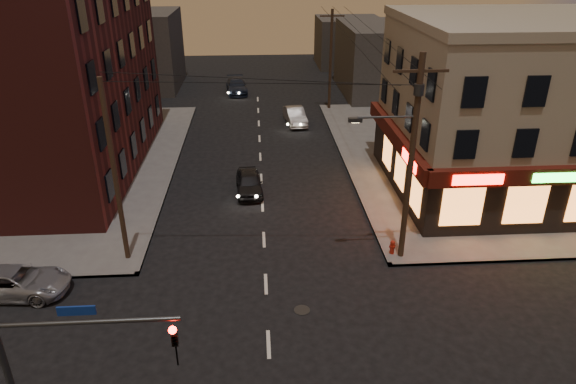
{
  "coord_description": "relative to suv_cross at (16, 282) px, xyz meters",
  "views": [
    {
      "loc": [
        -0.25,
        -15.59,
        14.09
      ],
      "look_at": [
        1.23,
        7.12,
        3.2
      ],
      "focal_mm": 32.0,
      "sensor_mm": 36.0,
      "label": 1
    }
  ],
  "objects": [
    {
      "name": "traffic_signal",
      "position": [
        5.53,
        -9.6,
        3.52
      ],
      "size": [
        4.49,
        0.32,
        6.47
      ],
      "color": "#333538",
      "rests_on": "ground"
    },
    {
      "name": "suv_cross",
      "position": [
        0.0,
        0.0,
        0.0
      ],
      "size": [
        4.77,
        2.49,
        1.28
      ],
      "primitive_type": "imported",
      "rotation": [
        0.0,
        0.0,
        1.49
      ],
      "color": "gray",
      "rests_on": "ground"
    },
    {
      "name": "bg_building_nw",
      "position": [
        -1.9,
        38.0,
        3.36
      ],
      "size": [
        9.0,
        10.0,
        8.0
      ],
      "primitive_type": "cube",
      "color": "#3F3D3A",
      "rests_on": "ground"
    },
    {
      "name": "utility_pole_far",
      "position": [
        17.9,
        28.0,
        4.01
      ],
      "size": [
        0.26,
        0.26,
        9.0
      ],
      "primitive_type": "cylinder",
      "color": "#382619",
      "rests_on": "sidewalk_ne"
    },
    {
      "name": "utility_pole_west",
      "position": [
        4.3,
        2.5,
        4.01
      ],
      "size": [
        0.24,
        0.24,
        9.0
      ],
      "primitive_type": "cylinder",
      "color": "#382619",
      "rests_on": "sidewalk_nw"
    },
    {
      "name": "sedan_mid",
      "position": [
        14.3,
        23.7,
        0.07
      ],
      "size": [
        1.99,
        4.47,
        1.43
      ],
      "primitive_type": "imported",
      "rotation": [
        0.0,
        0.0,
        0.11
      ],
      "color": "gray",
      "rests_on": "ground"
    },
    {
      "name": "brick_apartment",
      "position": [
        -3.4,
        15.0,
        6.01
      ],
      "size": [
        12.0,
        20.0,
        13.0
      ],
      "primitive_type": "cube",
      "color": "#4E1B19",
      "rests_on": "sidewalk_nw"
    },
    {
      "name": "ground",
      "position": [
        11.1,
        -4.0,
        -0.64
      ],
      "size": [
        120.0,
        120.0,
        0.0
      ],
      "primitive_type": "plane",
      "color": "black",
      "rests_on": "ground"
    },
    {
      "name": "bg_building_ne_b",
      "position": [
        23.1,
        48.0,
        2.36
      ],
      "size": [
        8.0,
        8.0,
        6.0
      ],
      "primitive_type": "cube",
      "color": "#3F3D3A",
      "rests_on": "ground"
    },
    {
      "name": "sidewalk_ne",
      "position": [
        29.1,
        15.0,
        -0.57
      ],
      "size": [
        24.0,
        28.0,
        0.15
      ],
      "primitive_type": "cube",
      "color": "#514F4C",
      "rests_on": "ground"
    },
    {
      "name": "sedan_far",
      "position": [
        8.9,
        34.71,
        0.09
      ],
      "size": [
        2.55,
        5.24,
        1.47
      ],
      "primitive_type": "imported",
      "rotation": [
        0.0,
        0.0,
        0.1
      ],
      "color": "#192132",
      "rests_on": "ground"
    },
    {
      "name": "utility_pole_main",
      "position": [
        17.79,
        1.8,
        5.12
      ],
      "size": [
        4.2,
        0.44,
        10.0
      ],
      "color": "#382619",
      "rests_on": "sidewalk_ne"
    },
    {
      "name": "sedan_near",
      "position": [
        10.31,
        9.94,
        0.04
      ],
      "size": [
        1.84,
        4.08,
        1.36
      ],
      "primitive_type": "imported",
      "rotation": [
        0.0,
        0.0,
        0.06
      ],
      "color": "black",
      "rests_on": "ground"
    },
    {
      "name": "fire_hydrant",
      "position": [
        17.5,
        2.0,
        -0.09
      ],
      "size": [
        0.34,
        0.34,
        0.74
      ],
      "rotation": [
        0.0,
        0.0,
        0.35
      ],
      "color": "maroon",
      "rests_on": "sidewalk_ne"
    },
    {
      "name": "bg_building_ne_a",
      "position": [
        25.1,
        34.0,
        2.86
      ],
      "size": [
        10.0,
        12.0,
        7.0
      ],
      "primitive_type": "cube",
      "color": "#3F3D3A",
      "rests_on": "ground"
    },
    {
      "name": "pizza_building",
      "position": [
        27.03,
        9.43,
        4.71
      ],
      "size": [
        15.85,
        12.85,
        10.5
      ],
      "color": "gray",
      "rests_on": "sidewalk_ne"
    },
    {
      "name": "sidewalk_nw",
      "position": [
        -6.9,
        15.0,
        -0.57
      ],
      "size": [
        24.0,
        28.0,
        0.15
      ],
      "primitive_type": "cube",
      "color": "#514F4C",
      "rests_on": "ground"
    }
  ]
}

